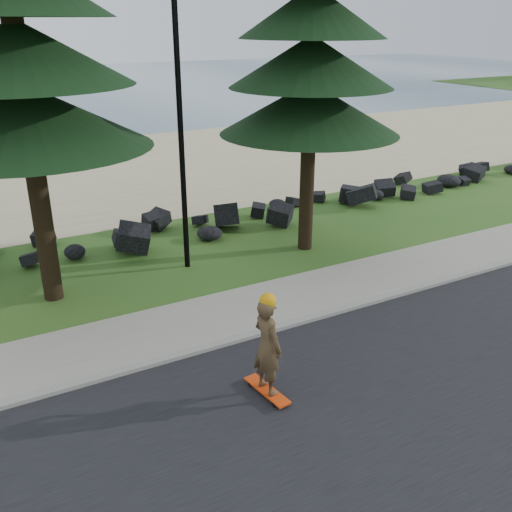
% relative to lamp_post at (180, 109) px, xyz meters
% --- Properties ---
extents(ground, '(160.00, 160.00, 0.00)m').
position_rel_lamp_post_xyz_m(ground, '(0.00, -3.20, -4.13)').
color(ground, '#29571B').
rests_on(ground, ground).
extents(road, '(160.00, 7.00, 0.02)m').
position_rel_lamp_post_xyz_m(road, '(0.00, -7.70, -4.12)').
color(road, black).
rests_on(road, ground).
extents(kerb, '(160.00, 0.20, 0.10)m').
position_rel_lamp_post_xyz_m(kerb, '(0.00, -4.10, -4.08)').
color(kerb, gray).
rests_on(kerb, ground).
extents(sidewalk, '(160.00, 2.00, 0.08)m').
position_rel_lamp_post_xyz_m(sidewalk, '(0.00, -3.00, -4.09)').
color(sidewalk, gray).
rests_on(sidewalk, ground).
extents(beach_sand, '(160.00, 15.00, 0.01)m').
position_rel_lamp_post_xyz_m(beach_sand, '(0.00, 11.30, -4.13)').
color(beach_sand, tan).
rests_on(beach_sand, ground).
extents(seawall_boulders, '(60.00, 2.40, 1.10)m').
position_rel_lamp_post_xyz_m(seawall_boulders, '(0.00, 2.40, -4.13)').
color(seawall_boulders, black).
rests_on(seawall_boulders, ground).
extents(lamp_post, '(0.25, 0.14, 8.14)m').
position_rel_lamp_post_xyz_m(lamp_post, '(0.00, 0.00, 0.00)').
color(lamp_post, black).
rests_on(lamp_post, ground).
extents(skateboarder, '(0.50, 1.08, 1.98)m').
position_rel_lamp_post_xyz_m(skateboarder, '(-0.97, -5.97, -3.14)').
color(skateboarder, red).
rests_on(skateboarder, ground).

